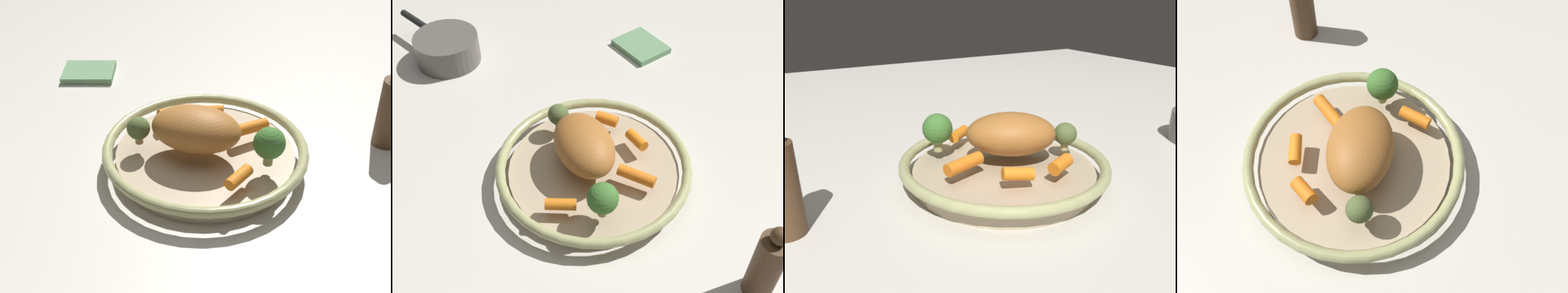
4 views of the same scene
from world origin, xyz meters
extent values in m
plane|color=beige|center=(0.00, 0.00, 0.00)|extent=(2.51, 2.51, 0.00)
cylinder|color=tan|center=(0.00, 0.00, 0.01)|extent=(0.31, 0.31, 0.03)
torus|color=tan|center=(0.00, 0.00, 0.04)|extent=(0.36, 0.36, 0.02)
ellipsoid|color=#A3622A|center=(0.02, 0.01, 0.08)|extent=(0.18, 0.16, 0.07)
cylinder|color=orange|center=(0.05, -0.09, 0.06)|extent=(0.05, 0.04, 0.03)
cylinder|color=orange|center=(-0.03, -0.09, 0.06)|extent=(0.05, 0.03, 0.02)
cylinder|color=orange|center=(-0.08, -0.02, 0.06)|extent=(0.07, 0.04, 0.02)
cylinder|color=orange|center=(-0.03, 0.12, 0.06)|extent=(0.05, 0.05, 0.02)
cylinder|color=tan|center=(-0.09, 0.08, 0.05)|extent=(0.02, 0.02, 0.02)
sphere|color=#3B6F2C|center=(-0.09, 0.08, 0.09)|extent=(0.05, 0.05, 0.05)
cylinder|color=tan|center=(0.11, -0.03, 0.05)|extent=(0.01, 0.01, 0.01)
sphere|color=#4D5F31|center=(0.11, -0.03, 0.08)|extent=(0.04, 0.04, 0.04)
cylinder|color=#4C331E|center=(-0.34, 0.01, 0.07)|extent=(0.05, 0.05, 0.13)
camera|label=1|loc=(0.19, 0.78, 0.60)|focal=52.45mm
camera|label=2|loc=(-0.41, 0.49, 0.75)|focal=48.63mm
camera|label=3|loc=(-0.34, -0.51, 0.31)|focal=36.13mm
camera|label=4|loc=(0.38, -0.10, 0.66)|focal=42.22mm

